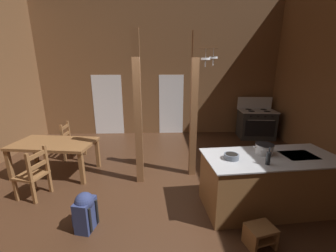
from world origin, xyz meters
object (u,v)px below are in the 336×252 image
(step_stool, at_px, (260,235))
(backpack, at_px, (85,210))
(mixing_bowl_on_counter, at_px, (231,156))
(stockpot_on_counter, at_px, (264,149))
(stove_range, at_px, (256,124))
(dining_table, at_px, (54,146))
(ladderback_chair_near_window, at_px, (72,142))
(bottle_tall_on_counter, at_px, (268,158))
(kitchen_island, at_px, (268,182))
(ladderback_chair_by_post, at_px, (34,174))

(step_stool, distance_m, backpack, 2.46)
(mixing_bowl_on_counter, bearing_deg, stockpot_on_counter, 16.45)
(stove_range, height_order, dining_table, stove_range)
(step_stool, bearing_deg, stockpot_on_counter, 66.87)
(ladderback_chair_near_window, xyz_separation_m, bottle_tall_on_counter, (3.88, -2.47, 0.59))
(kitchen_island, bearing_deg, step_stool, -120.34)
(stockpot_on_counter, bearing_deg, step_stool, -113.13)
(dining_table, bearing_deg, ladderback_chair_near_window, 87.87)
(backpack, bearing_deg, mixing_bowl_on_counter, 8.74)
(kitchen_island, bearing_deg, ladderback_chair_by_post, 173.72)
(ladderback_chair_by_post, relative_size, backpack, 1.59)
(stove_range, bearing_deg, step_stool, -112.91)
(ladderback_chair_near_window, relative_size, bottle_tall_on_counter, 3.61)
(ladderback_chair_by_post, bearing_deg, stockpot_on_counter, -4.85)
(stove_range, distance_m, backpack, 5.93)
(kitchen_island, relative_size, ladderback_chair_by_post, 2.35)
(backpack, height_order, stockpot_on_counter, stockpot_on_counter)
(stove_range, height_order, ladderback_chair_near_window, stove_range)
(step_stool, bearing_deg, stove_range, 67.09)
(stockpot_on_counter, bearing_deg, ladderback_chair_near_window, 152.54)
(backpack, bearing_deg, stockpot_on_counter, 10.43)
(stove_range, distance_m, mixing_bowl_on_counter, 4.31)
(ladderback_chair_near_window, relative_size, backpack, 1.59)
(dining_table, xyz_separation_m, backpack, (1.21, -1.76, -0.34))
(kitchen_island, xyz_separation_m, ladderback_chair_by_post, (-4.09, 0.45, -0.01))
(dining_table, bearing_deg, mixing_bowl_on_counter, -22.50)
(stockpot_on_counter, bearing_deg, kitchen_island, -53.06)
(dining_table, xyz_separation_m, stockpot_on_counter, (4.04, -1.24, 0.37))
(dining_table, relative_size, backpack, 3.03)
(ladderback_chair_by_post, relative_size, mixing_bowl_on_counter, 4.12)
(stockpot_on_counter, relative_size, bottle_tall_on_counter, 1.36)
(mixing_bowl_on_counter, bearing_deg, ladderback_chair_by_post, 171.33)
(kitchen_island, xyz_separation_m, bottle_tall_on_counter, (-0.21, -0.28, 0.57))
(ladderback_chair_near_window, bearing_deg, bottle_tall_on_counter, -32.56)
(kitchen_island, distance_m, step_stool, 0.99)
(ladderback_chair_by_post, relative_size, bottle_tall_on_counter, 3.61)
(step_stool, bearing_deg, mixing_bowl_on_counter, 105.41)
(kitchen_island, distance_m, dining_table, 4.34)
(stove_range, distance_m, step_stool, 4.87)
(dining_table, xyz_separation_m, ladderback_chair_near_window, (0.03, 0.84, -0.20))
(bottle_tall_on_counter, bearing_deg, ladderback_chair_near_window, 147.44)
(dining_table, bearing_deg, backpack, -55.44)
(ladderback_chair_near_window, distance_m, backpack, 2.86)
(stove_range, xyz_separation_m, dining_table, (-5.53, -2.30, 0.17))
(ladderback_chair_by_post, height_order, backpack, ladderback_chair_by_post)
(kitchen_island, distance_m, stove_range, 3.92)
(dining_table, bearing_deg, stove_range, 22.62)
(dining_table, relative_size, mixing_bowl_on_counter, 7.83)
(stockpot_on_counter, distance_m, bottle_tall_on_counter, 0.41)
(step_stool, distance_m, dining_table, 4.27)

